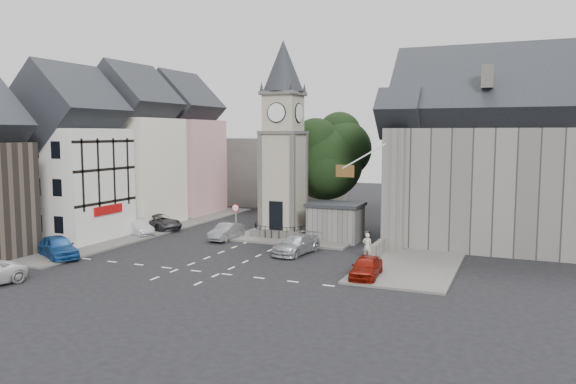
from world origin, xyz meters
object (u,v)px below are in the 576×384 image
at_px(stone_shelter, 336,222).
at_px(car_west_blue, 58,247).
at_px(pedestrian, 367,246).
at_px(car_east_red, 366,267).
at_px(clock_tower, 283,139).

xyz_separation_m(stone_shelter, car_west_blue, (-15.84, -13.50, -0.76)).
distance_m(stone_shelter, pedestrian, 6.86).
bearing_deg(car_east_red, stone_shelter, 113.08).
height_order(stone_shelter, car_west_blue, stone_shelter).
relative_size(clock_tower, car_west_blue, 3.53).
bearing_deg(clock_tower, pedestrian, -34.08).
xyz_separation_m(car_west_blue, car_east_red, (21.16, 3.00, -0.12)).
distance_m(stone_shelter, car_east_red, 11.80).
bearing_deg(car_east_red, pedestrian, 100.38).
distance_m(stone_shelter, car_west_blue, 20.83).
height_order(car_west_blue, pedestrian, pedestrian).
bearing_deg(clock_tower, stone_shelter, -5.84).
xyz_separation_m(clock_tower, car_west_blue, (-11.04, -13.99, -7.34)).
xyz_separation_m(stone_shelter, car_east_red, (5.32, -10.50, -0.88)).
bearing_deg(car_west_blue, clock_tower, -9.58).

